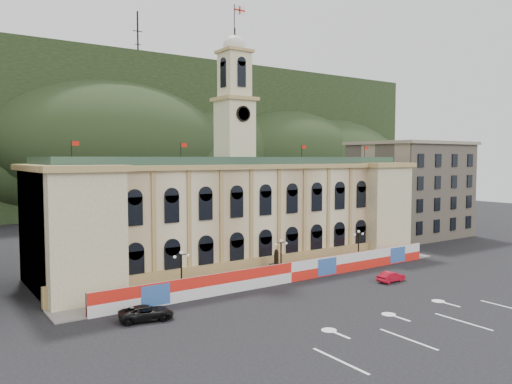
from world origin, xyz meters
TOP-DOWN VIEW (x-y plane):
  - ground at (0.00, 0.00)m, footprint 260.00×260.00m
  - lane_markings at (0.00, -5.00)m, footprint 26.00×10.00m
  - hill_ridge at (0.03, 121.99)m, footprint 230.00×80.00m
  - city_hall at (0.00, 27.63)m, footprint 56.20×17.60m
  - side_building_right at (43.00, 30.93)m, footprint 21.00×17.00m
  - hoarding_fence at (0.06, 15.07)m, footprint 50.00×0.44m
  - pavement at (0.00, 17.75)m, footprint 56.00×5.50m
  - statue at (0.00, 18.00)m, footprint 1.40×1.40m
  - lamp_left at (-14.00, 17.00)m, footprint 1.96×0.44m
  - lamp_center at (0.00, 17.00)m, footprint 1.96×0.44m
  - lamp_right at (14.00, 17.00)m, footprint 1.96×0.44m
  - red_sedan at (10.49, 8.06)m, footprint 1.41×3.96m
  - black_suv at (-20.46, 11.42)m, footprint 4.53×6.16m

SIDE VIEW (x-z plane):
  - ground at x=0.00m, z-range 0.00..0.00m
  - lane_markings at x=0.00m, z-range -0.01..0.01m
  - pavement at x=0.00m, z-range 0.00..0.16m
  - red_sedan at x=10.49m, z-range 0.00..1.30m
  - black_suv at x=-20.46m, z-range 0.00..1.44m
  - statue at x=0.00m, z-range -0.67..3.05m
  - hoarding_fence at x=0.06m, z-range 0.00..2.50m
  - lamp_left at x=-14.00m, z-range 0.50..5.65m
  - lamp_center at x=0.00m, z-range 0.50..5.65m
  - lamp_right at x=14.00m, z-range 0.50..5.65m
  - city_hall at x=0.00m, z-range -10.70..26.40m
  - side_building_right at x=43.00m, z-range 0.03..18.63m
  - hill_ridge at x=0.03m, z-range -12.52..51.48m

